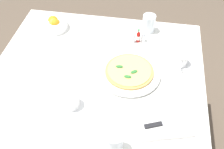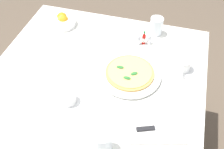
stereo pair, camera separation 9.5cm
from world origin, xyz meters
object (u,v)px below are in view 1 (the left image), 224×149
object	(u,v)px
hot_sauce_bottle	(138,37)
pepper_shaker	(133,38)
salt_shaker	(143,37)
pizza_plate	(129,73)
coffee_cup_far_left	(71,101)
water_glass_near_left	(114,143)
napkin_folded	(164,125)
coffee_cup_back_corner	(180,60)
pizza	(129,71)
dinner_knife	(165,123)
water_glass_far_right	(149,24)
citrus_bowl	(54,24)

from	to	relation	value
hot_sauce_bottle	pepper_shaker	bearing A→B (deg)	-160.35
salt_shaker	pizza_plate	bearing A→B (deg)	-99.80
coffee_cup_far_left	water_glass_near_left	bearing A→B (deg)	-38.52
napkin_folded	coffee_cup_back_corner	bearing A→B (deg)	64.40
napkin_folded	pepper_shaker	distance (m)	0.55
pizza	dinner_knife	world-z (taller)	pizza
coffee_cup_back_corner	pizza_plate	bearing A→B (deg)	-155.19
water_glass_far_right	hot_sauce_bottle	distance (m)	0.12
pizza_plate	napkin_folded	distance (m)	0.32
coffee_cup_back_corner	dinner_knife	xyz separation A→B (m)	(-0.06, -0.38, -0.01)
dinner_knife	citrus_bowl	distance (m)	0.86
pizza	water_glass_far_right	size ratio (longest dim) A/B	2.36
coffee_cup_back_corner	pepper_shaker	world-z (taller)	coffee_cup_back_corner
dinner_knife	citrus_bowl	xyz separation A→B (m)	(-0.65, 0.57, 0.00)
coffee_cup_far_left	napkin_folded	xyz separation A→B (m)	(0.41, -0.04, -0.02)
salt_shaker	water_glass_near_left	bearing A→B (deg)	-94.75
dinner_knife	pizza_plate	bearing A→B (deg)	101.72
napkin_folded	coffee_cup_far_left	bearing A→B (deg)	158.65
dinner_knife	pizza	bearing A→B (deg)	101.77
napkin_folded	pizza	bearing A→B (deg)	107.48
coffee_cup_back_corner	citrus_bowl	world-z (taller)	coffee_cup_back_corner
water_glass_near_left	pepper_shaker	distance (m)	0.65
pizza_plate	coffee_cup_back_corner	bearing A→B (deg)	24.81
hot_sauce_bottle	dinner_knife	bearing A→B (deg)	-73.01
coffee_cup_far_left	coffee_cup_back_corner	bearing A→B (deg)	35.87
pizza_plate	dinner_knife	distance (m)	0.32
water_glass_near_left	hot_sauce_bottle	world-z (taller)	water_glass_near_left
water_glass_near_left	citrus_bowl	world-z (taller)	water_glass_near_left
pizza_plate	napkin_folded	xyz separation A→B (m)	(0.18, -0.27, -0.00)
dinner_knife	water_glass_near_left	bearing A→B (deg)	-166.03
pizza	coffee_cup_back_corner	bearing A→B (deg)	24.84
hot_sauce_bottle	salt_shaker	bearing A→B (deg)	19.65
napkin_folded	salt_shaker	distance (m)	0.55
pepper_shaker	pizza_plate	bearing A→B (deg)	-87.71
napkin_folded	pepper_shaker	bearing A→B (deg)	94.08
hot_sauce_bottle	pizza	bearing A→B (deg)	-94.07
coffee_cup_far_left	salt_shaker	world-z (taller)	coffee_cup_far_left
water_glass_near_left	dinner_knife	bearing A→B (deg)	35.89
hot_sauce_bottle	coffee_cup_far_left	bearing A→B (deg)	-117.03
citrus_bowl	salt_shaker	bearing A→B (deg)	-3.34
coffee_cup_far_left	water_glass_near_left	distance (m)	0.28
pizza_plate	pepper_shaker	distance (m)	0.25
coffee_cup_far_left	pepper_shaker	size ratio (longest dim) A/B	2.31
pizza	citrus_bowl	size ratio (longest dim) A/B	1.58
citrus_bowl	hot_sauce_bottle	bearing A→B (deg)	-4.69
water_glass_far_right	hot_sauce_bottle	bearing A→B (deg)	-114.10
coffee_cup_far_left	pepper_shaker	distance (m)	0.53
pizza_plate	hot_sauce_bottle	world-z (taller)	hot_sauce_bottle
pizza	coffee_cup_far_left	xyz separation A→B (m)	(-0.23, -0.23, 0.01)
coffee_cup_far_left	citrus_bowl	bearing A→B (deg)	114.92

